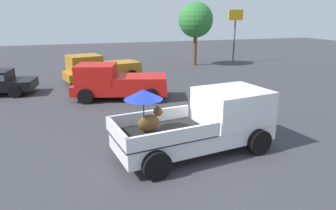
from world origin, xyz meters
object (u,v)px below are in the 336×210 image
Objects in this scene: pickup_truck_red at (116,82)px; motel_sign at (235,26)px; pickup_truck_main at (206,122)px; pickup_truck_far at (100,69)px.

pickup_truck_red is 1.10× the size of motel_sign.
pickup_truck_main is at bearing 120.53° from pickup_truck_red.
pickup_truck_red is at bearing 81.15° from pickup_truck_far.
pickup_truck_far is 1.10× the size of motel_sign.
pickup_truck_main is 7.33m from pickup_truck_red.
pickup_truck_main reaches higher than pickup_truck_red.
motel_sign is (12.47, 4.75, 2.41)m from pickup_truck_far.
motel_sign is (10.34, 16.27, 2.33)m from pickup_truck_main.
motel_sign reaches higher than pickup_truck_red.
pickup_truck_far is at bearing -68.58° from pickup_truck_red.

